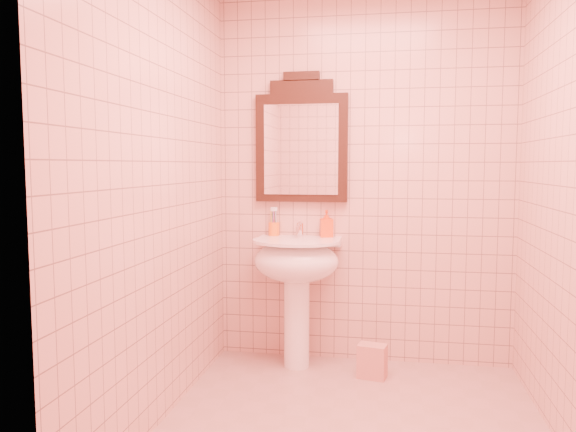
% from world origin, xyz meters
% --- Properties ---
extents(floor, '(2.20, 2.20, 0.00)m').
position_xyz_m(floor, '(0.00, 0.00, 0.00)').
color(floor, tan).
rests_on(floor, ground).
extents(back_wall, '(2.00, 0.02, 2.50)m').
position_xyz_m(back_wall, '(0.00, 1.10, 1.25)').
color(back_wall, '#DBA798').
rests_on(back_wall, floor).
extents(pedestal_sink, '(0.58, 0.58, 0.86)m').
position_xyz_m(pedestal_sink, '(-0.43, 0.87, 0.66)').
color(pedestal_sink, white).
rests_on(pedestal_sink, floor).
extents(faucet, '(0.04, 0.16, 0.11)m').
position_xyz_m(faucet, '(-0.43, 1.01, 0.92)').
color(faucet, white).
rests_on(faucet, pedestal_sink).
extents(mirror, '(0.63, 0.06, 0.88)m').
position_xyz_m(mirror, '(-0.43, 1.07, 1.51)').
color(mirror, black).
rests_on(mirror, back_wall).
extents(toothbrush_cup, '(0.08, 0.08, 0.17)m').
position_xyz_m(toothbrush_cup, '(-0.62, 1.05, 0.91)').
color(toothbrush_cup, orange).
rests_on(toothbrush_cup, pedestal_sink).
extents(soap_dispenser, '(0.10, 0.10, 0.19)m').
position_xyz_m(soap_dispenser, '(-0.25, 1.04, 0.96)').
color(soap_dispenser, '#E14712').
rests_on(soap_dispenser, pedestal_sink).
extents(towel, '(0.20, 0.15, 0.22)m').
position_xyz_m(towel, '(0.08, 0.77, 0.11)').
color(towel, '#E1A384').
rests_on(towel, floor).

